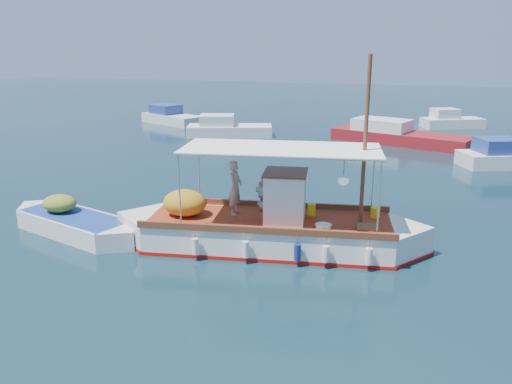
% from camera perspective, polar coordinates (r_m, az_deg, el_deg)
% --- Properties ---
extents(ground, '(160.00, 160.00, 0.00)m').
position_cam_1_polar(ground, '(17.19, 3.19, -6.02)').
color(ground, black).
rests_on(ground, ground).
extents(fishing_caique, '(10.56, 4.11, 6.53)m').
position_cam_1_polar(fishing_caique, '(16.84, 1.24, -4.39)').
color(fishing_caique, white).
rests_on(fishing_caique, ground).
extents(dinghy, '(5.94, 2.90, 1.51)m').
position_cam_1_polar(dinghy, '(19.30, -20.12, -3.50)').
color(dinghy, white).
rests_on(dinghy, ground).
extents(bg_boat_nw, '(6.78, 4.30, 1.80)m').
position_cam_1_polar(bg_boat_nw, '(38.29, -3.34, 7.15)').
color(bg_boat_nw, silver).
rests_on(bg_boat_nw, ground).
extents(bg_boat_n, '(9.91, 5.78, 1.80)m').
position_cam_1_polar(bg_boat_n, '(36.69, 15.73, 6.18)').
color(bg_boat_n, maroon).
rests_on(bg_boat_n, ground).
extents(bg_boat_ne, '(5.99, 4.22, 1.80)m').
position_cam_1_polar(bg_boat_ne, '(31.70, 26.83, 3.53)').
color(bg_boat_ne, silver).
rests_on(bg_boat_ne, ground).
extents(bg_boat_far_w, '(6.51, 4.68, 1.80)m').
position_cam_1_polar(bg_boat_far_w, '(45.33, -9.68, 8.36)').
color(bg_boat_far_w, silver).
rests_on(bg_boat_far_w, ground).
extents(bg_boat_far_n, '(5.28, 3.86, 1.80)m').
position_cam_1_polar(bg_boat_far_n, '(45.26, 21.35, 7.48)').
color(bg_boat_far_n, silver).
rests_on(bg_boat_far_n, ground).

